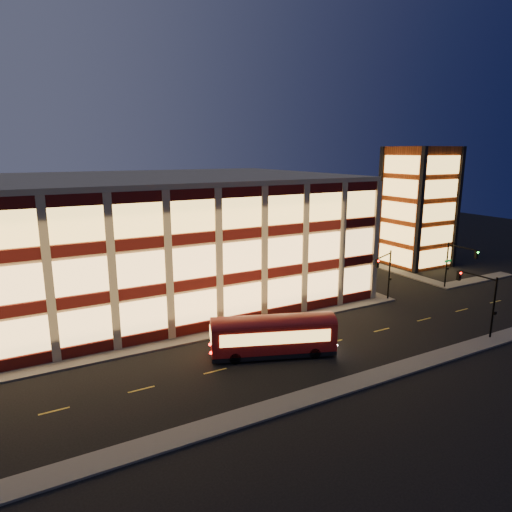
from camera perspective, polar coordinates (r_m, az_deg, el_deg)
ground at (r=43.76m, az=-5.91°, el=-10.40°), size 200.00×200.00×0.00m
sidewalk_office_south at (r=43.64m, az=-10.12°, el=-10.51°), size 54.00×2.00×0.15m
sidewalk_office_east at (r=68.56m, az=6.29°, el=-1.66°), size 2.00×30.00×0.15m
sidewalk_tower_south at (r=69.42m, az=25.75°, el=-2.72°), size 14.00×2.00×0.15m
sidewalk_tower_west at (r=75.27m, az=13.17°, el=-0.61°), size 2.00×30.00×0.15m
sidewalk_near at (r=33.41m, az=3.32°, el=-18.12°), size 100.00×2.00×0.15m
office_building at (r=56.36m, az=-15.60°, el=2.21°), size 50.45×30.45×14.50m
stair_tower at (r=74.44m, az=19.56°, el=5.82°), size 8.60×8.60×18.00m
traffic_signal_far at (r=54.62m, az=15.84°, el=-1.51°), size 3.79×1.87×6.00m
traffic_signal_right at (r=62.43m, az=23.82°, el=-0.36°), size 1.20×4.37×6.00m
traffic_signal_near at (r=48.65m, az=26.26°, el=-4.13°), size 0.32×4.45×6.00m
trolley_bus at (r=39.81m, az=2.14°, el=-9.65°), size 10.94×6.22×3.62m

